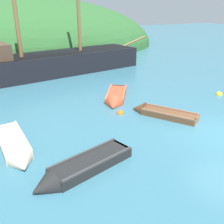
{
  "coord_description": "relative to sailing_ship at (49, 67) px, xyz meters",
  "views": [
    {
      "loc": [
        -9.11,
        -6.75,
        5.32
      ],
      "look_at": [
        -3.54,
        4.16,
        0.28
      ],
      "focal_mm": 41.5,
      "sensor_mm": 36.0,
      "label": 1
    }
  ],
  "objects": [
    {
      "name": "rowboat_outer_right",
      "position": [
        2.85,
        -11.28,
        -0.52
      ],
      "size": [
        2.61,
        3.46,
        0.88
      ],
      "rotation": [
        0.0,
        0.0,
        2.12
      ],
      "color": "brown",
      "rests_on": "ground"
    },
    {
      "name": "rowboat_far",
      "position": [
        1.92,
        -8.12,
        -0.51
      ],
      "size": [
        2.97,
        3.74,
        1.02
      ],
      "rotation": [
        0.0,
        0.0,
        4.13
      ],
      "color": "#C64C2D",
      "rests_on": "ground"
    },
    {
      "name": "rowboat_portside",
      "position": [
        -2.67,
        -14.17,
        -0.48
      ],
      "size": [
        3.95,
        1.96,
        0.93
      ],
      "rotation": [
        0.0,
        0.0,
        3.42
      ],
      "color": "black",
      "rests_on": "ground"
    },
    {
      "name": "buoy_yellow",
      "position": [
        8.32,
        -10.31,
        -0.6
      ],
      "size": [
        0.43,
        0.43,
        0.43
      ],
      "primitive_type": "sphere",
      "color": "yellow",
      "rests_on": "ground"
    },
    {
      "name": "sailing_ship",
      "position": [
        0.0,
        0.0,
        0.0
      ],
      "size": [
        18.47,
        6.1,
        10.79
      ],
      "rotation": [
        0.0,
        0.0,
        0.17
      ],
      "color": "black",
      "rests_on": "ground"
    },
    {
      "name": "rowboat_outer_left",
      "position": [
        -4.42,
        -11.63,
        -0.47
      ],
      "size": [
        1.15,
        3.74,
        0.92
      ],
      "rotation": [
        0.0,
        0.0,
        4.77
      ],
      "color": "beige",
      "rests_on": "ground"
    },
    {
      "name": "shore_hill",
      "position": [
        -2.54,
        15.44,
        -0.6
      ],
      "size": [
        43.15,
        25.51,
        13.77
      ],
      "primitive_type": "ellipsoid",
      "color": "#2D602D",
      "rests_on": "ground"
    },
    {
      "name": "buoy_orange",
      "position": [
        1.12,
        -10.16,
        -0.6
      ],
      "size": [
        0.39,
        0.39,
        0.39
      ],
      "primitive_type": "sphere",
      "color": "orange",
      "rests_on": "ground"
    }
  ]
}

